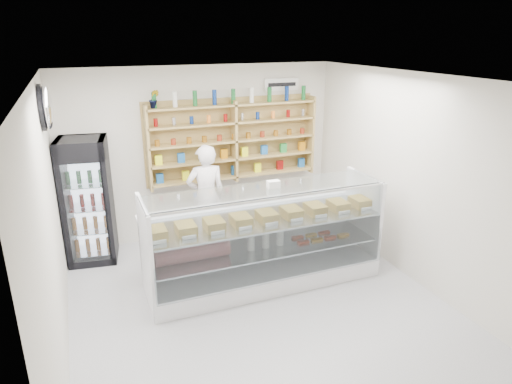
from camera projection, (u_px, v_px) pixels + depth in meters
name	position (u px, v px, depth m)	size (l,w,h in m)	color
room	(260.00, 202.00, 5.30)	(5.00, 5.00, 5.00)	#B6B6BB
display_counter	(263.00, 257.00, 6.23)	(3.16, 0.94, 1.38)	white
shop_worker	(206.00, 197.00, 7.14)	(0.61, 0.40, 1.67)	white
drinks_cooler	(88.00, 201.00, 6.68)	(0.76, 0.75, 1.87)	black
wall_shelving	(234.00, 141.00, 7.46)	(2.84, 0.28, 1.33)	tan
potted_plant	(154.00, 99.00, 6.78)	(0.15, 0.12, 0.28)	#1E6626
security_mirror	(46.00, 107.00, 5.25)	(0.15, 0.50, 0.50)	silver
wall_sign	(282.00, 84.00, 7.61)	(0.62, 0.03, 0.20)	white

